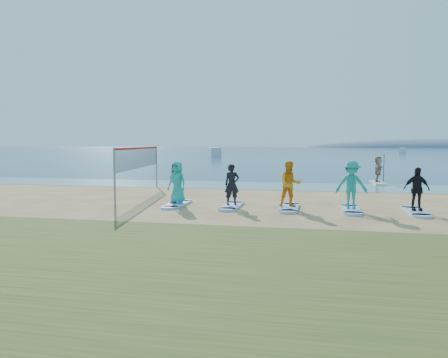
% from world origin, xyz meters
% --- Properties ---
extents(ground, '(600.00, 600.00, 0.00)m').
position_xyz_m(ground, '(0.00, 0.00, 0.00)').
color(ground, tan).
rests_on(ground, ground).
extents(grass_strip, '(600.00, 600.00, 0.00)m').
position_xyz_m(grass_strip, '(0.00, -12.00, 0.00)').
color(grass_strip, '#2D4C16').
rests_on(grass_strip, ground).
extents(shallow_water, '(600.00, 600.00, 0.00)m').
position_xyz_m(shallow_water, '(0.00, 10.50, 0.01)').
color(shallow_water, teal).
rests_on(shallow_water, ground).
extents(ocean, '(600.00, 600.00, 0.00)m').
position_xyz_m(ocean, '(0.00, 160.00, 0.01)').
color(ocean, navy).
rests_on(ocean, ground).
extents(volleyball_net, '(1.67, 8.95, 2.50)m').
position_xyz_m(volleyball_net, '(-5.20, 4.37, 1.90)').
color(volleyball_net, gray).
rests_on(volleyball_net, ground).
extents(paddleboard, '(0.76, 3.01, 0.12)m').
position_xyz_m(paddleboard, '(7.71, 13.63, 0.06)').
color(paddleboard, silver).
rests_on(paddleboard, ground).
extents(paddleboarder, '(0.83, 1.65, 1.71)m').
position_xyz_m(paddleboarder, '(7.71, 13.63, 0.97)').
color(paddleboarder, tan).
rests_on(paddleboarder, paddleboard).
extents(boat_offshore_a, '(4.83, 8.49, 1.76)m').
position_xyz_m(boat_offshore_a, '(-18.46, 75.70, 0.00)').
color(boat_offshore_a, silver).
rests_on(boat_offshore_a, ground).
extents(boat_offshore_b, '(2.83, 5.72, 1.46)m').
position_xyz_m(boat_offshore_b, '(27.40, 116.98, 0.00)').
color(boat_offshore_b, silver).
rests_on(boat_offshore_b, ground).
extents(surfboard_0, '(0.70, 2.20, 0.09)m').
position_xyz_m(surfboard_0, '(-2.08, 1.12, 0.04)').
color(surfboard_0, '#A4C4FF').
rests_on(surfboard_0, ground).
extents(student_0, '(1.02, 0.83, 1.80)m').
position_xyz_m(student_0, '(-2.08, 1.12, 0.99)').
color(student_0, teal).
rests_on(student_0, surfboard_0).
extents(surfboard_1, '(0.70, 2.20, 0.09)m').
position_xyz_m(surfboard_1, '(0.33, 1.12, 0.04)').
color(surfboard_1, '#A4C4FF').
rests_on(surfboard_1, ground).
extents(student_1, '(0.74, 0.63, 1.72)m').
position_xyz_m(student_1, '(0.33, 1.12, 0.95)').
color(student_1, black).
rests_on(student_1, surfboard_1).
extents(surfboard_2, '(0.70, 2.20, 0.09)m').
position_xyz_m(surfboard_2, '(2.73, 1.12, 0.04)').
color(surfboard_2, '#A4C4FF').
rests_on(surfboard_2, ground).
extents(student_2, '(1.07, 0.94, 1.86)m').
position_xyz_m(student_2, '(2.73, 1.12, 1.02)').
color(student_2, orange).
rests_on(student_2, surfboard_2).
extents(surfboard_3, '(0.70, 2.20, 0.09)m').
position_xyz_m(surfboard_3, '(5.14, 1.12, 0.04)').
color(surfboard_3, '#A4C4FF').
rests_on(surfboard_3, ground).
extents(student_3, '(1.25, 0.75, 1.89)m').
position_xyz_m(student_3, '(5.14, 1.12, 1.04)').
color(student_3, teal).
rests_on(student_3, surfboard_3).
extents(surfboard_4, '(0.70, 2.20, 0.09)m').
position_xyz_m(surfboard_4, '(7.55, 1.12, 0.04)').
color(surfboard_4, '#A4C4FF').
rests_on(surfboard_4, ground).
extents(student_4, '(1.03, 0.55, 1.66)m').
position_xyz_m(student_4, '(7.55, 1.12, 0.92)').
color(student_4, black).
rests_on(student_4, surfboard_4).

